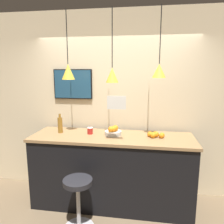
# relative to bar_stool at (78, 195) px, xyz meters

# --- Properties ---
(back_wall) EXTENTS (8.00, 0.06, 2.90)m
(back_wall) POSITION_rel_bar_stool_xyz_m (0.33, 1.09, 0.99)
(back_wall) COLOR beige
(back_wall) RESTS_ON ground_plane
(service_counter) EXTENTS (2.32, 0.73, 1.06)m
(service_counter) POSITION_rel_bar_stool_xyz_m (0.33, 0.61, 0.07)
(service_counter) COLOR black
(service_counter) RESTS_ON ground_plane
(bar_stool) EXTENTS (0.39, 0.39, 0.67)m
(bar_stool) POSITION_rel_bar_stool_xyz_m (0.00, 0.00, 0.00)
(bar_stool) COLOR #B7B7BC
(bar_stool) RESTS_ON ground_plane
(fruit_bowl) EXTENTS (0.24, 0.24, 0.14)m
(fruit_bowl) POSITION_rel_bar_stool_xyz_m (0.34, 0.65, 0.65)
(fruit_bowl) COLOR beige
(fruit_bowl) RESTS_ON service_counter
(orange_pile) EXTENTS (0.24, 0.13, 0.08)m
(orange_pile) POSITION_rel_bar_stool_xyz_m (0.95, 0.63, 0.63)
(orange_pile) COLOR orange
(orange_pile) RESTS_ON service_counter
(juice_bottle) EXTENTS (0.07, 0.07, 0.29)m
(juice_bottle) POSITION_rel_bar_stool_xyz_m (-0.47, 0.66, 0.72)
(juice_bottle) COLOR olive
(juice_bottle) RESTS_ON service_counter
(spread_jar) EXTENTS (0.08, 0.08, 0.10)m
(spread_jar) POSITION_rel_bar_stool_xyz_m (-0.01, 0.66, 0.64)
(spread_jar) COLOR red
(spread_jar) RESTS_ON service_counter
(pendant_lamp_left) EXTENTS (0.18, 0.18, 0.95)m
(pendant_lamp_left) POSITION_rel_bar_stool_xyz_m (-0.30, 0.62, 1.51)
(pendant_lamp_left) COLOR black
(pendant_lamp_middle) EXTENTS (0.17, 0.17, 0.98)m
(pendant_lamp_middle) POSITION_rel_bar_stool_xyz_m (0.33, 0.62, 1.47)
(pendant_lamp_middle) COLOR black
(pendant_lamp_right) EXTENTS (0.18, 0.18, 0.91)m
(pendant_lamp_right) POSITION_rel_bar_stool_xyz_m (0.96, 0.62, 1.52)
(pendant_lamp_right) COLOR black
(mounted_tv) EXTENTS (0.63, 0.04, 0.47)m
(mounted_tv) POSITION_rel_bar_stool_xyz_m (-0.37, 1.03, 1.30)
(mounted_tv) COLOR black
(hanging_menu_board) EXTENTS (0.24, 0.01, 0.17)m
(hanging_menu_board) POSITION_rel_bar_stool_xyz_m (0.43, 0.33, 1.12)
(hanging_menu_board) COLOR white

